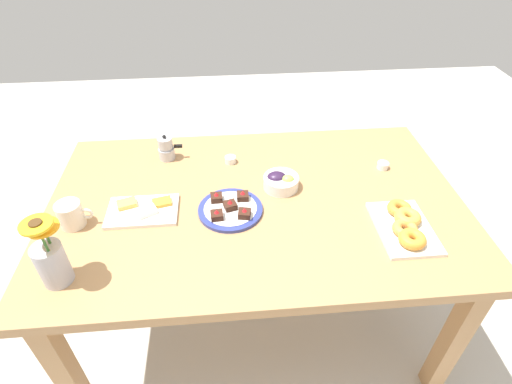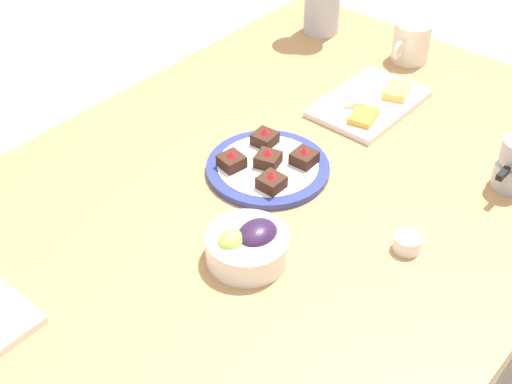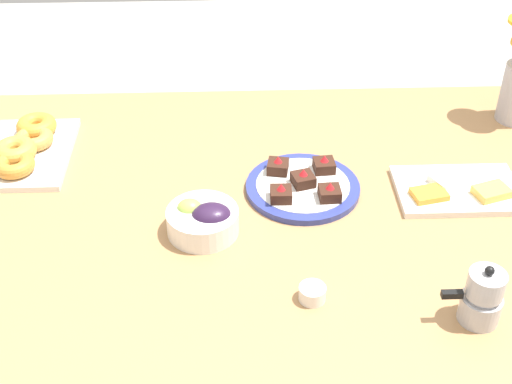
{
  "view_description": "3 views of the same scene",
  "coord_description": "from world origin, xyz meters",
  "px_view_note": "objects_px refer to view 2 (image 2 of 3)",
  "views": [
    {
      "loc": [
        -0.11,
        -1.18,
        1.74
      ],
      "look_at": [
        0.0,
        0.0,
        0.78
      ],
      "focal_mm": 28.0,
      "sensor_mm": 36.0,
      "label": 1
    },
    {
      "loc": [
        0.75,
        0.64,
        1.6
      ],
      "look_at": [
        0.0,
        0.0,
        0.78
      ],
      "focal_mm": 50.0,
      "sensor_mm": 36.0,
      "label": 2
    },
    {
      "loc": [
        0.04,
        1.16,
        1.64
      ],
      "look_at": [
        0.0,
        0.0,
        0.78
      ],
      "focal_mm": 50.0,
      "sensor_mm": 36.0,
      "label": 3
    }
  ],
  "objects_px": {
    "grape_bowl": "(248,245)",
    "coffee_mug": "(411,41)",
    "dining_table": "(256,242)",
    "jam_cup_honey": "(408,242)",
    "cheese_platter": "(370,102)",
    "dessert_plate": "(268,166)"
  },
  "relations": [
    {
      "from": "cheese_platter",
      "to": "dessert_plate",
      "type": "height_order",
      "value": "dessert_plate"
    },
    {
      "from": "coffee_mug",
      "to": "grape_bowl",
      "type": "distance_m",
      "value": 0.79
    },
    {
      "from": "coffee_mug",
      "to": "dessert_plate",
      "type": "bearing_deg",
      "value": 2.28
    },
    {
      "from": "cheese_platter",
      "to": "jam_cup_honey",
      "type": "distance_m",
      "value": 0.45
    },
    {
      "from": "dining_table",
      "to": "dessert_plate",
      "type": "height_order",
      "value": "dessert_plate"
    },
    {
      "from": "coffee_mug",
      "to": "jam_cup_honey",
      "type": "xyz_separation_m",
      "value": [
        0.58,
        0.34,
        -0.03
      ]
    },
    {
      "from": "dining_table",
      "to": "grape_bowl",
      "type": "bearing_deg",
      "value": 34.44
    },
    {
      "from": "dining_table",
      "to": "jam_cup_honey",
      "type": "distance_m",
      "value": 0.3
    },
    {
      "from": "dining_table",
      "to": "cheese_platter",
      "type": "xyz_separation_m",
      "value": [
        -0.43,
        -0.03,
        0.1
      ]
    },
    {
      "from": "jam_cup_honey",
      "to": "dessert_plate",
      "type": "xyz_separation_m",
      "value": [
        -0.01,
        -0.32,
        -0.0
      ]
    },
    {
      "from": "grape_bowl",
      "to": "cheese_platter",
      "type": "relative_size",
      "value": 0.54
    },
    {
      "from": "dining_table",
      "to": "dessert_plate",
      "type": "relative_size",
      "value": 6.61
    },
    {
      "from": "grape_bowl",
      "to": "cheese_platter",
      "type": "xyz_separation_m",
      "value": [
        -0.53,
        -0.1,
        -0.02
      ]
    },
    {
      "from": "dining_table",
      "to": "jam_cup_honey",
      "type": "bearing_deg",
      "value": 108.41
    },
    {
      "from": "cheese_platter",
      "to": "dessert_plate",
      "type": "bearing_deg",
      "value": -4.11
    },
    {
      "from": "grape_bowl",
      "to": "dessert_plate",
      "type": "relative_size",
      "value": 0.58
    },
    {
      "from": "cheese_platter",
      "to": "jam_cup_honey",
      "type": "bearing_deg",
      "value": 41.41
    },
    {
      "from": "grape_bowl",
      "to": "coffee_mug",
      "type": "bearing_deg",
      "value": -168.94
    },
    {
      "from": "jam_cup_honey",
      "to": "dessert_plate",
      "type": "bearing_deg",
      "value": -92.28
    },
    {
      "from": "jam_cup_honey",
      "to": "grape_bowl",
      "type": "bearing_deg",
      "value": -44.97
    },
    {
      "from": "jam_cup_honey",
      "to": "dessert_plate",
      "type": "distance_m",
      "value": 0.32
    },
    {
      "from": "dining_table",
      "to": "grape_bowl",
      "type": "relative_size",
      "value": 11.32
    }
  ]
}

